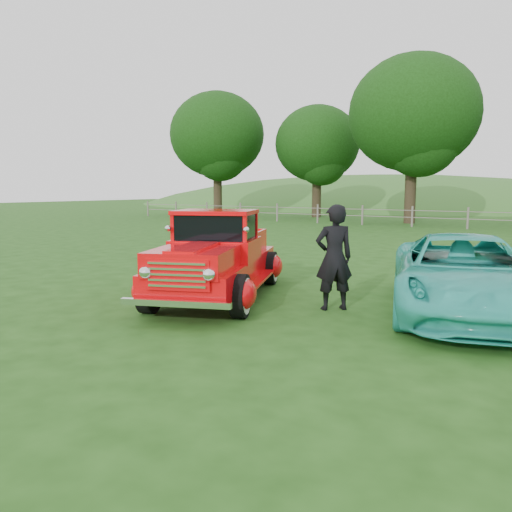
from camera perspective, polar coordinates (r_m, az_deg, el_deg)
The scene contains 9 objects.
ground at distance 8.88m, azimuth -2.29°, elevation -6.65°, with size 140.00×140.00×0.00m, color #1D4612.
distant_hills at distance 67.46m, azimuth 24.83°, elevation 1.28°, with size 116.00×60.00×18.00m.
fence_line at distance 29.51m, azimuth 23.05°, elevation 4.01°, with size 48.00×0.12×1.20m.
tree_far_west at distance 41.62m, azimuth -4.46°, elevation 13.62°, with size 7.60×7.60×9.93m.
tree_mid_west at distance 39.07m, azimuth 7.03°, elevation 12.59°, with size 6.40×6.40×8.46m.
tree_near_west at distance 33.58m, azimuth 17.56°, elevation 15.25°, with size 8.00×8.00×10.42m.
red_pickup at distance 10.13m, azimuth -4.47°, elevation -0.29°, with size 3.49×5.28×1.78m.
teal_sedan at distance 9.47m, azimuth 22.62°, elevation -2.02°, with size 2.32×5.03×1.40m, color #2FBEAD.
man at distance 9.14m, azimuth 8.91°, elevation -0.17°, with size 0.70×0.46×1.93m, color black.
Camera 1 is at (4.94, -7.05, 2.21)m, focal length 35.00 mm.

